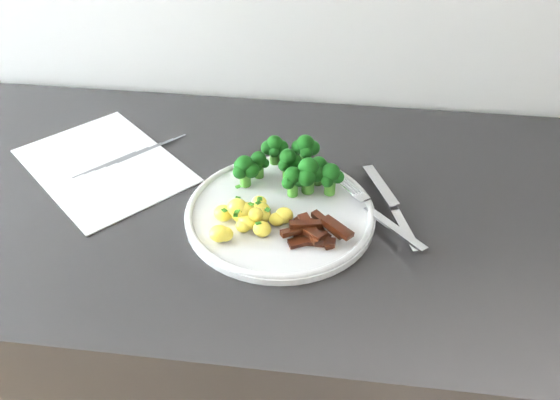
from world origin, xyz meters
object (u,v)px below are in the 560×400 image
object	(u,v)px
plate	(280,212)
potatoes	(247,217)
beef_strips	(314,231)
counter	(283,380)
knife	(397,216)
broccoli	(293,164)
recipe_paper	(104,165)
fork	(382,217)

from	to	relation	value
plate	potatoes	distance (m)	0.06
potatoes	beef_strips	world-z (taller)	potatoes
counter	knife	bearing A→B (deg)	-6.75
knife	broccoli	bearing A→B (deg)	160.01
recipe_paper	broccoli	size ratio (longest dim) A/B	2.06
potatoes	fork	world-z (taller)	potatoes
plate	potatoes	xyz separation A→B (m)	(-0.04, -0.04, 0.02)
counter	broccoli	xyz separation A→B (m)	(0.01, 0.04, 0.50)
recipe_paper	fork	world-z (taller)	fork
recipe_paper	plate	world-z (taller)	plate
counter	potatoes	bearing A→B (deg)	-122.69
potatoes	beef_strips	bearing A→B (deg)	-7.40
recipe_paper	fork	distance (m)	0.45
fork	recipe_paper	bearing A→B (deg)	168.06
counter	recipe_paper	size ratio (longest dim) A/B	7.05
counter	plate	size ratio (longest dim) A/B	8.79
potatoes	fork	distance (m)	0.19
beef_strips	fork	xyz separation A→B (m)	(0.09, 0.04, -0.00)
knife	beef_strips	bearing A→B (deg)	-152.37
fork	knife	distance (m)	0.03
recipe_paper	potatoes	bearing A→B (deg)	-25.80
counter	recipe_paper	world-z (taller)	recipe_paper
recipe_paper	counter	bearing A→B (deg)	-10.81
broccoli	fork	xyz separation A→B (m)	(0.13, -0.07, -0.03)
plate	potatoes	bearing A→B (deg)	-139.42
recipe_paper	plate	xyz separation A→B (m)	(0.30, -0.09, 0.01)
potatoes	knife	xyz separation A→B (m)	(0.21, 0.05, -0.01)
fork	knife	bearing A→B (deg)	37.54
plate	potatoes	size ratio (longest dim) A/B	2.45
potatoes	counter	bearing A→B (deg)	57.31
beef_strips	broccoli	bearing A→B (deg)	109.93
plate	fork	xyz separation A→B (m)	(0.14, -0.00, 0.01)
beef_strips	knife	xyz separation A→B (m)	(0.11, 0.06, -0.01)
broccoli	knife	size ratio (longest dim) A/B	0.88
potatoes	broccoli	bearing A→B (deg)	63.64
plate	broccoli	xyz separation A→B (m)	(0.01, 0.07, 0.04)
potatoes	knife	size ratio (longest dim) A/B	0.60
plate	knife	world-z (taller)	knife
recipe_paper	broccoli	world-z (taller)	broccoli
counter	broccoli	bearing A→B (deg)	76.88
counter	recipe_paper	xyz separation A→B (m)	(-0.30, 0.06, 0.45)
beef_strips	recipe_paper	bearing A→B (deg)	158.75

